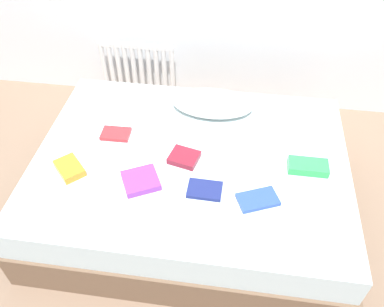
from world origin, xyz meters
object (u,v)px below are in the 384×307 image
object	(u,v)px
textbook_navy	(205,190)
textbook_red	(116,134)
bed	(191,183)
pillow	(213,103)
textbook_white	(74,206)
textbook_maroon	(184,157)
radiator	(138,67)
textbook_blue	(258,200)
textbook_purple	(141,181)
textbook_orange	(69,168)
textbook_green	(308,167)

from	to	relation	value
textbook_navy	textbook_red	bearing A→B (deg)	149.50
bed	pillow	distance (m)	0.59
textbook_white	textbook_maroon	world-z (taller)	textbook_maroon
textbook_red	textbook_maroon	size ratio (longest dim) A/B	1.07
radiator	textbook_blue	world-z (taller)	radiator
radiator	textbook_purple	world-z (taller)	radiator
textbook_red	textbook_purple	bearing A→B (deg)	-57.30
textbook_purple	textbook_blue	bearing A→B (deg)	-30.34
textbook_orange	radiator	bearing A→B (deg)	134.00
textbook_white	textbook_maroon	size ratio (longest dim) A/B	1.23
radiator	textbook_white	xyz separation A→B (m)	(0.07, -1.69, 0.17)
bed	textbook_blue	bearing A→B (deg)	-34.85
textbook_purple	textbook_orange	world-z (taller)	textbook_orange
bed	radiator	world-z (taller)	radiator
textbook_navy	textbook_green	bearing A→B (deg)	24.47
bed	textbook_red	xyz separation A→B (m)	(-0.52, 0.13, 0.27)
textbook_blue	textbook_maroon	size ratio (longest dim) A/B	1.29
radiator	textbook_green	xyz separation A→B (m)	(1.37, -1.21, 0.19)
radiator	textbook_blue	bearing A→B (deg)	-54.29
radiator	textbook_red	world-z (taller)	radiator
textbook_orange	textbook_red	bearing A→B (deg)	108.53
textbook_white	textbook_blue	distance (m)	1.03
bed	textbook_white	distance (m)	0.81
radiator	textbook_navy	world-z (taller)	radiator
textbook_maroon	bed	bearing A→B (deg)	52.70
textbook_orange	textbook_maroon	size ratio (longest dim) A/B	1.09
textbook_blue	textbook_red	world-z (taller)	same
pillow	textbook_navy	xyz separation A→B (m)	(0.03, -0.77, -0.04)
textbook_purple	textbook_navy	distance (m)	0.38
textbook_navy	textbook_green	size ratio (longest dim) A/B	0.83
textbook_navy	bed	bearing A→B (deg)	115.27
pillow	textbook_red	distance (m)	0.71
radiator	textbook_maroon	xyz separation A→B (m)	(0.61, -1.23, 0.18)
textbook_maroon	textbook_purple	bearing A→B (deg)	-120.64
textbook_orange	textbook_green	bearing A→B (deg)	54.96
textbook_blue	textbook_orange	xyz separation A→B (m)	(-1.13, 0.07, 0.01)
textbook_purple	textbook_orange	bearing A→B (deg)	148.53
textbook_purple	textbook_white	size ratio (longest dim) A/B	0.94
pillow	textbook_white	bearing A→B (deg)	-124.11
textbook_blue	radiator	bearing A→B (deg)	102.41
textbook_navy	textbook_white	size ratio (longest dim) A/B	0.92
textbook_purple	textbook_green	bearing A→B (deg)	-12.81
textbook_white	textbook_navy	bearing A→B (deg)	68.43
radiator	textbook_purple	bearing A→B (deg)	-75.01
bed	textbook_navy	xyz separation A→B (m)	(0.12, -0.27, 0.26)
textbook_purple	textbook_red	size ratio (longest dim) A/B	1.08
textbook_green	textbook_white	bearing A→B (deg)	-159.67
bed	textbook_purple	distance (m)	0.46
radiator	textbook_orange	bearing A→B (deg)	-92.33
radiator	textbook_green	bearing A→B (deg)	-41.39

